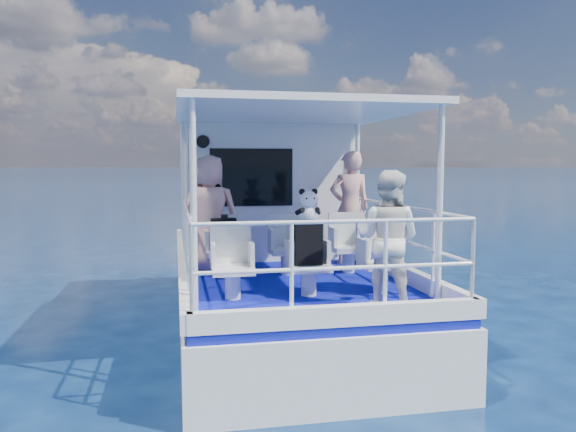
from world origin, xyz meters
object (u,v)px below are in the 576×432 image
Objects in this scene: passenger_port_fwd at (210,214)px; passenger_stbd_aft at (388,239)px; backpack_center at (307,244)px; panda at (308,206)px.

passenger_stbd_aft is at bearing 141.52° from passenger_port_fwd.
passenger_stbd_aft is 0.98m from backpack_center.
passenger_stbd_aft is (1.76, -2.30, -0.10)m from passenger_port_fwd.
passenger_stbd_aft reaches higher than panda.
passenger_port_fwd is at bearing 122.20° from panda.
passenger_port_fwd reaches higher than panda.
passenger_stbd_aft is at bearing -42.22° from panda.
passenger_port_fwd is at bearing 121.60° from backpack_center.
passenger_port_fwd is 1.97m from backpack_center.
passenger_stbd_aft is 1.03m from panda.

